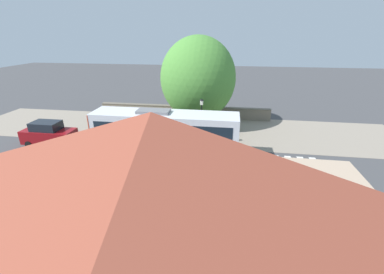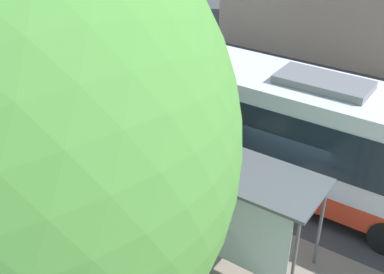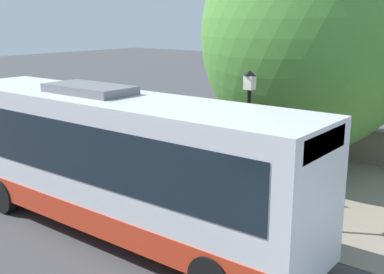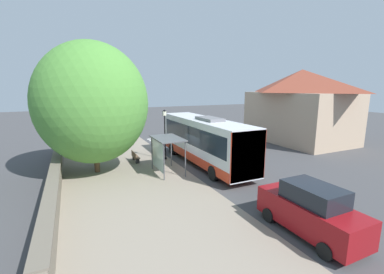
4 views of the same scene
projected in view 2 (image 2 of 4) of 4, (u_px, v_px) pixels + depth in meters
name	position (u px, v px, depth m)	size (l,w,h in m)	color
ground_plane	(266.00, 224.00, 13.53)	(120.00, 120.00, 0.00)	#424244
crosswalk_stripes	(124.00, 83.00, 21.82)	(9.00, 5.25, 0.01)	silver
bus	(288.00, 130.00, 14.09)	(2.62, 11.32, 3.85)	silver
bus_shelter	(255.00, 195.00, 11.16)	(1.83, 3.02, 2.57)	#515459
pedestrian	(126.00, 135.00, 15.91)	(0.34, 0.22, 1.63)	#2D3347
bench	(104.00, 223.00, 12.86)	(0.40, 1.41, 0.88)	brown
street_lamp_near	(168.00, 122.00, 13.42)	(0.28, 0.28, 4.26)	black
shade_tree	(6.00, 143.00, 7.74)	(7.60, 7.60, 9.15)	brown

